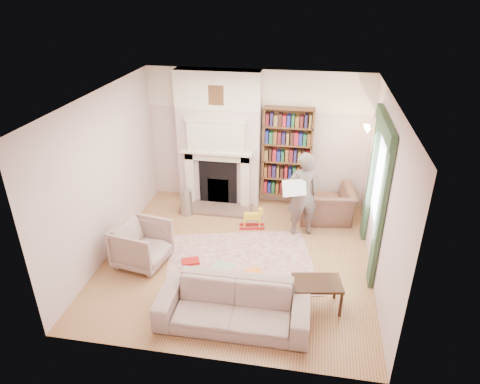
% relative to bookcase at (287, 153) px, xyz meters
% --- Properties ---
extents(floor, '(4.50, 4.50, 0.00)m').
position_rel_bookcase_xyz_m(floor, '(-0.65, -2.12, -1.18)').
color(floor, brown).
rests_on(floor, ground).
extents(ceiling, '(4.50, 4.50, 0.00)m').
position_rel_bookcase_xyz_m(ceiling, '(-0.65, -2.12, 1.62)').
color(ceiling, white).
rests_on(ceiling, wall_back).
extents(wall_back, '(4.50, 0.00, 4.50)m').
position_rel_bookcase_xyz_m(wall_back, '(-0.65, 0.13, 0.22)').
color(wall_back, beige).
rests_on(wall_back, floor).
extents(wall_front, '(4.50, 0.00, 4.50)m').
position_rel_bookcase_xyz_m(wall_front, '(-0.65, -4.37, 0.22)').
color(wall_front, beige).
rests_on(wall_front, floor).
extents(wall_left, '(0.00, 4.50, 4.50)m').
position_rel_bookcase_xyz_m(wall_left, '(-2.90, -2.12, 0.22)').
color(wall_left, beige).
rests_on(wall_left, floor).
extents(wall_right, '(0.00, 4.50, 4.50)m').
position_rel_bookcase_xyz_m(wall_right, '(1.60, -2.12, 0.22)').
color(wall_right, beige).
rests_on(wall_right, floor).
extents(fireplace, '(1.70, 0.58, 2.80)m').
position_rel_bookcase_xyz_m(fireplace, '(-1.40, -0.07, 0.21)').
color(fireplace, beige).
rests_on(fireplace, floor).
extents(bookcase, '(1.00, 0.24, 1.85)m').
position_rel_bookcase_xyz_m(bookcase, '(0.00, 0.00, 0.00)').
color(bookcase, brown).
rests_on(bookcase, floor).
extents(window, '(0.02, 0.90, 1.30)m').
position_rel_bookcase_xyz_m(window, '(1.58, -1.72, 0.27)').
color(window, silver).
rests_on(window, wall_right).
extents(curtain_left, '(0.07, 0.32, 2.40)m').
position_rel_bookcase_xyz_m(curtain_left, '(1.55, -2.42, 0.02)').
color(curtain_left, '#2A4129').
rests_on(curtain_left, floor).
extents(curtain_right, '(0.07, 0.32, 2.40)m').
position_rel_bookcase_xyz_m(curtain_right, '(1.55, -1.02, 0.02)').
color(curtain_right, '#2A4129').
rests_on(curtain_right, floor).
extents(pelmet, '(0.09, 1.70, 0.24)m').
position_rel_bookcase_xyz_m(pelmet, '(1.54, -1.72, 1.20)').
color(pelmet, '#2A4129').
rests_on(pelmet, wall_right).
extents(wall_sconce, '(0.20, 0.24, 0.24)m').
position_rel_bookcase_xyz_m(wall_sconce, '(1.38, -0.62, 0.72)').
color(wall_sconce, gold).
rests_on(wall_sconce, wall_right).
extents(rug, '(2.84, 2.43, 0.01)m').
position_rel_bookcase_xyz_m(rug, '(-0.58, -2.27, -1.17)').
color(rug, beige).
rests_on(rug, floor).
extents(armchair_reading, '(1.18, 1.06, 0.69)m').
position_rel_bookcase_xyz_m(armchair_reading, '(0.83, -0.53, -0.83)').
color(armchair_reading, '#4B2828').
rests_on(armchair_reading, floor).
extents(armchair_left, '(0.94, 0.92, 0.74)m').
position_rel_bookcase_xyz_m(armchair_left, '(-2.20, -2.55, -0.80)').
color(armchair_left, '#BAB099').
rests_on(armchair_left, floor).
extents(sofa, '(2.11, 0.83, 0.62)m').
position_rel_bookcase_xyz_m(sofa, '(-0.44, -3.69, -0.87)').
color(sofa, '#ABA18D').
rests_on(sofa, floor).
extents(man_reading, '(0.70, 0.58, 1.64)m').
position_rel_bookcase_xyz_m(man_reading, '(0.38, -1.13, -0.35)').
color(man_reading, '#5B4E48').
rests_on(man_reading, floor).
extents(newspaper, '(0.45, 0.27, 0.29)m').
position_rel_bookcase_xyz_m(newspaper, '(0.23, -1.33, -0.14)').
color(newspaper, white).
rests_on(newspaper, man_reading).
extents(coffee_table, '(0.77, 0.56, 0.45)m').
position_rel_bookcase_xyz_m(coffee_table, '(0.70, -3.15, -0.95)').
color(coffee_table, '#331C11').
rests_on(coffee_table, floor).
extents(paraffin_heater, '(0.31, 0.31, 0.55)m').
position_rel_bookcase_xyz_m(paraffin_heater, '(-1.95, -0.80, -0.90)').
color(paraffin_heater, '#98999F').
rests_on(paraffin_heater, floor).
extents(rocking_horse, '(0.51, 0.27, 0.43)m').
position_rel_bookcase_xyz_m(rocking_horse, '(-0.55, -1.10, -0.96)').
color(rocking_horse, yellow).
rests_on(rocking_horse, rug).
extents(board_game, '(0.37, 0.37, 0.03)m').
position_rel_bookcase_xyz_m(board_game, '(-0.83, -2.52, -1.15)').
color(board_game, '#ECC653').
rests_on(board_game, rug).
extents(game_box_lid, '(0.34, 0.29, 0.05)m').
position_rel_bookcase_xyz_m(game_box_lid, '(-1.41, -2.43, -1.14)').
color(game_box_lid, '#AA1613').
rests_on(game_box_lid, rug).
extents(comic_annuals, '(0.72, 0.35, 0.02)m').
position_rel_bookcase_xyz_m(comic_annuals, '(-0.52, -2.54, -1.16)').
color(comic_annuals, red).
rests_on(comic_annuals, rug).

